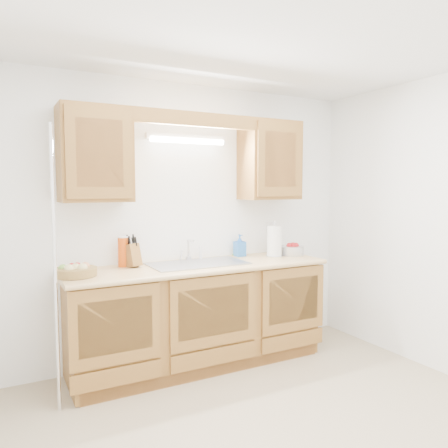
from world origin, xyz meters
TOP-DOWN VIEW (x-y plane):
  - room at (0.00, 0.00)m, footprint 3.52×3.50m
  - base_cabinets at (0.00, 1.20)m, footprint 2.20×0.60m
  - countertop at (0.00, 1.19)m, footprint 2.30×0.63m
  - upper_cabinet_left at (-0.83, 1.33)m, footprint 0.55×0.33m
  - upper_cabinet_right at (0.83, 1.33)m, footprint 0.55×0.33m
  - valance at (0.00, 1.19)m, footprint 2.20×0.05m
  - fluorescent_fixture at (0.00, 1.42)m, footprint 0.76×0.08m
  - sink at (0.00, 1.21)m, footprint 0.84×0.46m
  - wire_shelf_pole at (-1.20, 0.94)m, footprint 0.03×0.03m
  - outlet_plate at (0.95, 1.49)m, footprint 0.08×0.01m
  - fruit_basket at (-1.03, 1.16)m, footprint 0.38×0.38m
  - knife_block at (-0.54, 1.34)m, footprint 0.14×0.18m
  - orange_canister at (-0.61, 1.39)m, footprint 0.09×0.09m
  - soap_bottle at (0.54, 1.41)m, footprint 0.10×0.10m
  - sponge at (0.54, 1.44)m, footprint 0.10×0.07m
  - paper_towel at (0.82, 1.23)m, footprint 0.17×0.17m
  - apple_bowl at (1.03, 1.23)m, footprint 0.29×0.29m

SIDE VIEW (x-z plane):
  - base_cabinets at x=0.00m, z-range 0.01..0.87m
  - sink at x=0.00m, z-range 0.65..1.01m
  - countertop at x=0.00m, z-range 0.86..0.90m
  - sponge at x=0.54m, z-range 0.90..0.92m
  - fruit_basket at x=-1.03m, z-range 0.89..0.99m
  - apple_bowl at x=1.03m, z-range 0.89..1.02m
  - wire_shelf_pole at x=-1.20m, z-range 0.00..2.00m
  - knife_block at x=-0.54m, z-range 0.86..1.14m
  - soap_bottle at x=0.54m, z-range 0.90..1.11m
  - orange_canister at x=-0.61m, z-range 0.90..1.16m
  - paper_towel at x=0.82m, z-range 0.87..1.22m
  - outlet_plate at x=0.95m, z-range 1.09..1.21m
  - room at x=0.00m, z-range 0.00..2.50m
  - upper_cabinet_left at x=-0.83m, z-range 1.45..2.20m
  - upper_cabinet_right at x=0.83m, z-range 1.45..2.20m
  - fluorescent_fixture at x=0.00m, z-range 1.96..2.04m
  - valance at x=0.00m, z-range 2.08..2.20m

